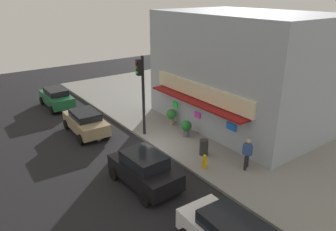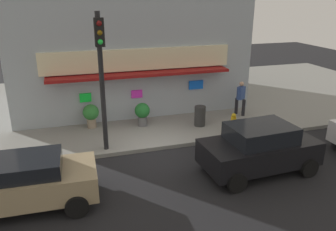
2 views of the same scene
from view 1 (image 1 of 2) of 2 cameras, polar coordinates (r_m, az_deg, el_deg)
The scene contains 12 objects.
ground_plane at distance 19.55m, azimuth -2.32°, elevation -5.81°, with size 50.90×50.90×0.00m, color black.
sidewalk at distance 23.26m, azimuth 10.72°, elevation -1.39°, with size 33.94×12.61×0.16m, color gray.
corner_building at distance 22.63m, azimuth 13.14°, elevation 7.91°, with size 11.40×8.46×7.45m.
traffic_light at distance 19.94m, azimuth -4.67°, elevation 5.25°, with size 0.32×0.58×5.09m.
fire_hydrant at distance 17.13m, azimuth 6.45°, elevation -8.09°, with size 0.47×0.23×0.79m.
trash_can at distance 18.44m, azimuth 6.33°, elevation -5.58°, with size 0.50×0.50×0.91m, color #2D2D2D.
pedestrian at distance 17.26m, azimuth 13.79°, elevation -6.39°, with size 0.51×0.57×1.67m.
potted_plant_by_doorway at distance 20.49m, azimuth 3.26°, elevation -2.08°, with size 0.68×0.68×1.06m.
potted_plant_by_window at distance 22.37m, azimuth 0.62°, elevation 0.03°, with size 0.70×0.70×1.07m.
parked_car_black at distance 15.77m, azimuth -4.18°, elevation -9.43°, with size 4.01×2.22×1.69m.
parked_car_green at distance 27.55m, azimuth -19.03°, elevation 3.02°, with size 4.03×1.96×1.54m.
parked_car_tan at distance 21.95m, azimuth -14.30°, elevation -1.07°, with size 4.16×2.13×1.51m.
Camera 1 is at (14.55, -9.55, 8.91)m, focal length 34.60 mm.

